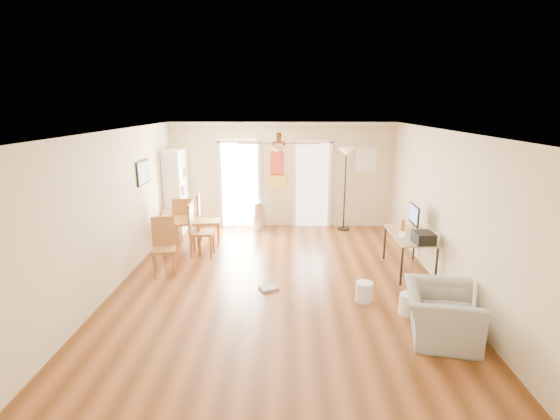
{
  "coord_description": "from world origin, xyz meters",
  "views": [
    {
      "loc": [
        0.13,
        -6.63,
        3.0
      ],
      "look_at": [
        0.0,
        0.6,
        1.15
      ],
      "focal_mm": 26.46,
      "sensor_mm": 36.0,
      "label": 1
    }
  ],
  "objects_px": {
    "trash_can": "(259,216)",
    "computer_desk": "(408,253)",
    "dining_chair_far": "(184,220)",
    "dining_table": "(182,231)",
    "torchiere_lamp": "(345,190)",
    "bookshelf": "(177,191)",
    "wastebasket_a": "(364,292)",
    "dining_chair_near": "(164,247)",
    "armchair": "(441,314)",
    "wastebasket_b": "(408,304)",
    "dining_chair_right_b": "(202,230)",
    "printer": "(423,238)",
    "dining_chair_right_a": "(209,219)"
  },
  "relations": [
    {
      "from": "trash_can",
      "to": "computer_desk",
      "type": "distance_m",
      "value": 3.93
    },
    {
      "from": "dining_chair_far",
      "to": "computer_desk",
      "type": "relative_size",
      "value": 0.77
    },
    {
      "from": "dining_table",
      "to": "torchiere_lamp",
      "type": "relative_size",
      "value": 0.68
    },
    {
      "from": "bookshelf",
      "to": "computer_desk",
      "type": "distance_m",
      "value": 5.53
    },
    {
      "from": "computer_desk",
      "to": "wastebasket_a",
      "type": "relative_size",
      "value": 4.28
    },
    {
      "from": "bookshelf",
      "to": "dining_chair_near",
      "type": "distance_m",
      "value": 2.72
    },
    {
      "from": "computer_desk",
      "to": "armchair",
      "type": "height_order",
      "value": "computer_desk"
    },
    {
      "from": "trash_can",
      "to": "dining_chair_near",
      "type": "bearing_deg",
      "value": -119.11
    },
    {
      "from": "torchiere_lamp",
      "to": "wastebasket_b",
      "type": "distance_m",
      "value": 4.36
    },
    {
      "from": "wastebasket_b",
      "to": "torchiere_lamp",
      "type": "bearing_deg",
      "value": 95.27
    },
    {
      "from": "dining_chair_right_b",
      "to": "dining_chair_near",
      "type": "xyz_separation_m",
      "value": [
        -0.5,
        -0.92,
        -0.04
      ]
    },
    {
      "from": "dining_table",
      "to": "torchiere_lamp",
      "type": "distance_m",
      "value": 3.96
    },
    {
      "from": "bookshelf",
      "to": "printer",
      "type": "distance_m",
      "value": 5.8
    },
    {
      "from": "dining_chair_near",
      "to": "dining_table",
      "type": "bearing_deg",
      "value": 77.86
    },
    {
      "from": "printer",
      "to": "armchair",
      "type": "bearing_deg",
      "value": -103.55
    },
    {
      "from": "wastebasket_b",
      "to": "armchair",
      "type": "bearing_deg",
      "value": -69.46
    },
    {
      "from": "dining_chair_right_a",
      "to": "computer_desk",
      "type": "xyz_separation_m",
      "value": [
        3.97,
        -1.55,
        -0.2
      ]
    },
    {
      "from": "dining_chair_right_a",
      "to": "computer_desk",
      "type": "bearing_deg",
      "value": -119.25
    },
    {
      "from": "torchiere_lamp",
      "to": "dining_table",
      "type": "bearing_deg",
      "value": -160.39
    },
    {
      "from": "torchiere_lamp",
      "to": "wastebasket_b",
      "type": "relative_size",
      "value": 6.5
    },
    {
      "from": "dining_table",
      "to": "trash_can",
      "type": "xyz_separation_m",
      "value": [
        1.59,
        1.3,
        0.0
      ]
    },
    {
      "from": "torchiere_lamp",
      "to": "dining_chair_near",
      "type": "bearing_deg",
      "value": -142.48
    },
    {
      "from": "armchair",
      "to": "dining_chair_right_b",
      "type": "bearing_deg",
      "value": 63.15
    },
    {
      "from": "dining_chair_right_b",
      "to": "trash_can",
      "type": "distance_m",
      "value": 2.13
    },
    {
      "from": "trash_can",
      "to": "computer_desk",
      "type": "bearing_deg",
      "value": -41.78
    },
    {
      "from": "dining_chair_right_b",
      "to": "computer_desk",
      "type": "distance_m",
      "value": 4.05
    },
    {
      "from": "dining_chair_right_a",
      "to": "armchair",
      "type": "height_order",
      "value": "dining_chair_right_a"
    },
    {
      "from": "torchiere_lamp",
      "to": "wastebasket_b",
      "type": "bearing_deg",
      "value": -84.73
    },
    {
      "from": "dining_chair_right_b",
      "to": "dining_chair_near",
      "type": "height_order",
      "value": "dining_chair_right_b"
    },
    {
      "from": "computer_desk",
      "to": "armchair",
      "type": "distance_m",
      "value": 2.26
    },
    {
      "from": "printer",
      "to": "computer_desk",
      "type": "bearing_deg",
      "value": 95.85
    },
    {
      "from": "dining_chair_near",
      "to": "printer",
      "type": "distance_m",
      "value": 4.58
    },
    {
      "from": "bookshelf",
      "to": "dining_chair_far",
      "type": "bearing_deg",
      "value": -57.13
    },
    {
      "from": "torchiere_lamp",
      "to": "armchair",
      "type": "height_order",
      "value": "torchiere_lamp"
    },
    {
      "from": "bookshelf",
      "to": "torchiere_lamp",
      "type": "height_order",
      "value": "torchiere_lamp"
    },
    {
      "from": "printer",
      "to": "dining_chair_right_b",
      "type": "bearing_deg",
      "value": 158.94
    },
    {
      "from": "dining_table",
      "to": "printer",
      "type": "bearing_deg",
      "value": -21.37
    },
    {
      "from": "dining_chair_near",
      "to": "computer_desk",
      "type": "relative_size",
      "value": 0.76
    },
    {
      "from": "dining_chair_near",
      "to": "wastebasket_b",
      "type": "relative_size",
      "value": 3.26
    },
    {
      "from": "wastebasket_a",
      "to": "armchair",
      "type": "height_order",
      "value": "armchair"
    },
    {
      "from": "bookshelf",
      "to": "dining_chair_far",
      "type": "xyz_separation_m",
      "value": [
        0.36,
        -0.87,
        -0.48
      ]
    },
    {
      "from": "printer",
      "to": "wastebasket_b",
      "type": "xyz_separation_m",
      "value": [
        -0.53,
        -1.15,
        -0.65
      ]
    },
    {
      "from": "bookshelf",
      "to": "printer",
      "type": "height_order",
      "value": "bookshelf"
    },
    {
      "from": "trash_can",
      "to": "dining_chair_right_b",
      "type": "bearing_deg",
      "value": -119.35
    },
    {
      "from": "wastebasket_a",
      "to": "printer",
      "type": "bearing_deg",
      "value": 33.8
    },
    {
      "from": "bookshelf",
      "to": "armchair",
      "type": "relative_size",
      "value": 1.92
    },
    {
      "from": "dining_table",
      "to": "wastebasket_a",
      "type": "xyz_separation_m",
      "value": [
        3.49,
        -2.54,
        -0.19
      ]
    },
    {
      "from": "bookshelf",
      "to": "dining_table",
      "type": "bearing_deg",
      "value": -61.17
    },
    {
      "from": "bookshelf",
      "to": "trash_can",
      "type": "distance_m",
      "value": 2.08
    },
    {
      "from": "bookshelf",
      "to": "wastebasket_b",
      "type": "distance_m",
      "value": 6.12
    }
  ]
}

